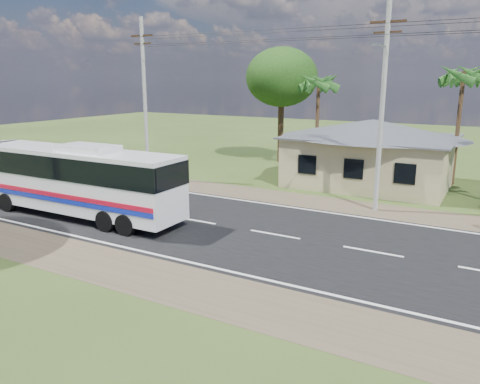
# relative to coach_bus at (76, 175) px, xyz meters

# --- Properties ---
(ground) EXTENTS (120.00, 120.00, 0.00)m
(ground) POSITION_rel_coach_bus_xyz_m (10.23, 2.33, -2.19)
(ground) COLOR #2E4117
(ground) RESTS_ON ground
(road) EXTENTS (120.00, 16.00, 0.03)m
(road) POSITION_rel_coach_bus_xyz_m (10.23, 2.33, -2.18)
(road) COLOR black
(road) RESTS_ON ground
(house) EXTENTS (12.40, 10.00, 5.00)m
(house) POSITION_rel_coach_bus_xyz_m (11.23, 15.32, 0.45)
(house) COLOR tan
(house) RESTS_ON ground
(utility_poles) EXTENTS (32.80, 2.22, 11.00)m
(utility_poles) POSITION_rel_coach_bus_xyz_m (12.90, 8.81, 3.58)
(utility_poles) COLOR #9E9E99
(utility_poles) RESTS_ON ground
(palm_mid) EXTENTS (2.80, 2.80, 8.20)m
(palm_mid) POSITION_rel_coach_bus_xyz_m (16.23, 17.83, 4.97)
(palm_mid) COLOR #47301E
(palm_mid) RESTS_ON ground
(palm_far) EXTENTS (2.80, 2.80, 7.70)m
(palm_far) POSITION_rel_coach_bus_xyz_m (6.23, 18.33, 4.49)
(palm_far) COLOR #47301E
(palm_far) RESTS_ON ground
(tree_behind_house) EXTENTS (6.00, 6.00, 9.61)m
(tree_behind_house) POSITION_rel_coach_bus_xyz_m (2.23, 20.33, 4.93)
(tree_behind_house) COLOR #47301E
(tree_behind_house) RESTS_ON ground
(coach_bus) EXTENTS (12.37, 2.82, 3.83)m
(coach_bus) POSITION_rel_coach_bus_xyz_m (0.00, 0.00, 0.00)
(coach_bus) COLOR silver
(coach_bus) RESTS_ON ground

